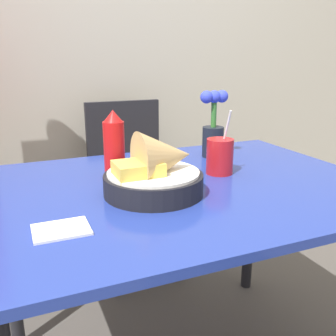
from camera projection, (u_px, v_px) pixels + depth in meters
wall_window at (94, 21)px, 2.00m from camera, size 7.00×0.06×2.60m
dining_table at (183, 211)px, 1.18m from camera, size 1.19×0.88×0.74m
chair_far_window at (129, 172)px, 1.99m from camera, size 0.40×0.40×0.89m
food_basket at (157, 172)px, 1.05m from camera, size 0.28×0.28×0.18m
ketchup_bottle at (114, 144)px, 1.20m from camera, size 0.07×0.07×0.22m
drink_cup at (220, 157)px, 1.24m from camera, size 0.09×0.09×0.21m
flower_vase at (213, 129)px, 1.44m from camera, size 0.11×0.08×0.26m
napkin at (61, 230)px, 0.84m from camera, size 0.12×0.10×0.01m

